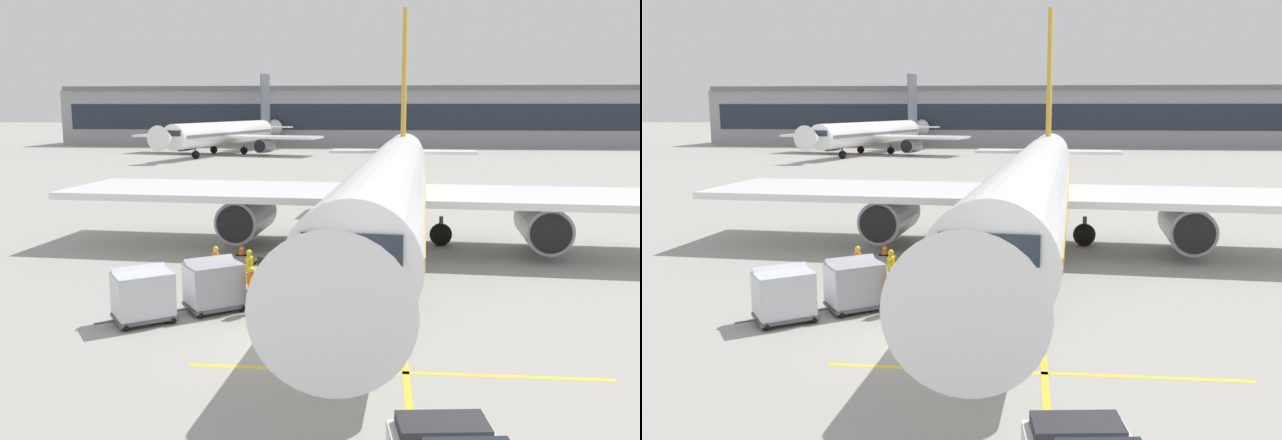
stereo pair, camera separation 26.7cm
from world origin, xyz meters
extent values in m
plane|color=#9E9B93|center=(0.00, 0.00, 0.00)|extent=(600.00, 600.00, 0.00)
cylinder|color=white|center=(3.50, 14.02, 3.40)|extent=(6.07, 35.49, 3.60)
cube|color=gold|center=(3.50, 14.02, 3.40)|extent=(6.01, 34.09, 0.43)
cone|color=white|center=(2.14, -5.39, 3.40)|extent=(3.67, 3.83, 3.42)
cone|color=white|center=(4.94, 34.52, 3.67)|extent=(3.46, 5.97, 3.06)
cube|color=white|center=(-5.52, 15.54, 2.86)|extent=(17.23, 8.22, 0.36)
cylinder|color=#93969E|center=(-4.14, 14.74, 1.56)|extent=(2.55, 4.74, 2.23)
cylinder|color=black|center=(-4.31, 12.40, 1.56)|extent=(1.90, 0.25, 1.90)
cube|color=white|center=(12.65, 14.26, 2.86)|extent=(17.23, 8.22, 0.36)
cylinder|color=#93969E|center=(11.17, 13.66, 1.56)|extent=(2.55, 4.74, 2.23)
cylinder|color=black|center=(11.01, 11.32, 1.56)|extent=(1.90, 0.25, 1.90)
cube|color=gold|center=(4.84, 33.08, 9.42)|extent=(0.58, 4.25, 10.60)
cube|color=white|center=(4.82, 32.79, 3.94)|extent=(11.58, 3.62, 0.20)
cube|color=#1E2633|center=(2.31, -2.88, 3.94)|extent=(2.63, 1.79, 0.79)
cylinder|color=#47474C|center=(2.76, 3.45, 1.10)|extent=(0.22, 0.22, 0.99)
sphere|color=black|center=(2.76, 3.45, 0.61)|extent=(1.22, 1.22, 1.22)
cylinder|color=#47474C|center=(0.93, 15.97, 1.10)|extent=(0.22, 0.22, 0.99)
sphere|color=black|center=(0.93, 15.97, 0.61)|extent=(1.22, 1.22, 1.22)
cylinder|color=#47474C|center=(6.32, 15.60, 1.10)|extent=(0.22, 0.22, 0.99)
sphere|color=black|center=(6.32, 15.60, 0.61)|extent=(1.22, 1.22, 1.22)
cube|color=gold|center=(-0.62, 6.48, 0.50)|extent=(3.65, 3.37, 0.44)
cube|color=black|center=(-1.57, 6.18, 1.07)|extent=(0.82, 0.81, 0.70)
cylinder|color=#333338|center=(-1.04, 6.61, 1.12)|extent=(0.08, 0.08, 0.80)
cube|color=gold|center=(0.25, 7.18, 1.92)|extent=(4.22, 3.63, 2.54)
cube|color=black|center=(0.25, 7.18, 2.01)|extent=(4.02, 3.43, 2.39)
cube|color=#333338|center=(0.53, 6.84, 2.04)|extent=(3.65, 2.94, 2.56)
cube|color=#333338|center=(-0.02, 7.53, 2.04)|extent=(3.65, 2.94, 2.56)
cylinder|color=black|center=(0.77, 6.65, 0.28)|extent=(0.56, 0.51, 0.56)
cylinder|color=black|center=(-0.15, 7.80, 0.28)|extent=(0.56, 0.51, 0.56)
cylinder|color=black|center=(-1.09, 5.17, 0.28)|extent=(0.56, 0.51, 0.56)
cylinder|color=black|center=(-2.01, 6.31, 0.28)|extent=(0.56, 0.51, 0.56)
cube|color=#515156|center=(-3.06, 3.35, 0.21)|extent=(2.56, 2.45, 0.12)
cylinder|color=#4C4C51|center=(-4.17, 2.58, 0.20)|extent=(0.62, 0.46, 0.07)
cube|color=#9EA3AD|center=(-3.06, 3.35, 1.02)|extent=(2.42, 2.31, 1.50)
cube|color=#9EA3AD|center=(-3.29, 3.69, 1.54)|extent=(1.99, 1.73, 0.74)
cube|color=silver|center=(-3.85, 2.80, 1.02)|extent=(0.84, 1.20, 1.38)
sphere|color=black|center=(-4.10, 3.46, 0.15)|extent=(0.30, 0.30, 0.30)
sphere|color=black|center=(-3.33, 2.34, 0.15)|extent=(0.30, 0.30, 0.30)
sphere|color=black|center=(-2.79, 4.37, 0.15)|extent=(0.30, 0.30, 0.30)
sphere|color=black|center=(-2.01, 3.25, 0.15)|extent=(0.30, 0.30, 0.30)
cube|color=#515156|center=(-5.18, 1.83, 0.21)|extent=(2.56, 2.45, 0.12)
cylinder|color=#4C4C51|center=(-6.29, 1.06, 0.20)|extent=(0.62, 0.46, 0.07)
cube|color=silver|center=(-5.18, 1.83, 1.02)|extent=(2.42, 2.31, 1.50)
cube|color=silver|center=(-5.41, 2.16, 1.54)|extent=(1.99, 1.73, 0.74)
cube|color=silver|center=(-5.97, 1.28, 1.02)|extent=(0.84, 1.20, 1.38)
sphere|color=black|center=(-6.22, 1.93, 0.15)|extent=(0.30, 0.30, 0.30)
sphere|color=black|center=(-5.45, 0.81, 0.15)|extent=(0.30, 0.30, 0.30)
sphere|color=black|center=(-4.91, 2.84, 0.15)|extent=(0.30, 0.30, 0.30)
sphere|color=black|center=(-4.13, 1.72, 0.15)|extent=(0.30, 0.30, 0.30)
cube|color=#28282D|center=(4.24, -7.07, 1.15)|extent=(1.89, 1.18, 0.24)
cylinder|color=#333847|center=(0.83, 4.65, 0.43)|extent=(0.15, 0.15, 0.86)
cylinder|color=#333847|center=(0.69, 4.75, 0.43)|extent=(0.15, 0.15, 0.86)
cube|color=orange|center=(0.76, 4.70, 1.15)|extent=(0.45, 0.42, 0.58)
cube|color=white|center=(0.69, 4.60, 1.15)|extent=(0.28, 0.21, 0.08)
sphere|color=brown|center=(0.76, 4.70, 1.56)|extent=(0.21, 0.21, 0.21)
sphere|color=yellow|center=(0.76, 4.70, 1.63)|extent=(0.23, 0.23, 0.23)
cylinder|color=orange|center=(0.96, 4.56, 1.10)|extent=(0.09, 0.09, 0.56)
cylinder|color=orange|center=(0.56, 4.84, 1.10)|extent=(0.09, 0.09, 0.56)
cylinder|color=#333847|center=(-2.24, 5.78, 0.43)|extent=(0.15, 0.15, 0.86)
cylinder|color=#333847|center=(-2.25, 5.96, 0.43)|extent=(0.15, 0.15, 0.86)
cube|color=yellow|center=(-2.25, 5.87, 1.15)|extent=(0.25, 0.39, 0.58)
cube|color=white|center=(-2.37, 5.87, 1.15)|extent=(0.02, 0.34, 0.08)
sphere|color=tan|center=(-2.25, 5.87, 1.56)|extent=(0.21, 0.21, 0.21)
sphere|color=yellow|center=(-2.25, 5.87, 1.63)|extent=(0.23, 0.23, 0.23)
cylinder|color=yellow|center=(-2.24, 5.63, 1.10)|extent=(0.09, 0.09, 0.56)
cylinder|color=yellow|center=(-2.25, 6.11, 1.10)|extent=(0.09, 0.09, 0.56)
cylinder|color=black|center=(-1.62, 3.15, 0.43)|extent=(0.15, 0.15, 0.86)
cylinder|color=black|center=(-1.59, 2.97, 0.43)|extent=(0.15, 0.15, 0.86)
cube|color=orange|center=(-1.60, 3.06, 1.15)|extent=(0.28, 0.41, 0.58)
cube|color=white|center=(-1.48, 3.07, 1.15)|extent=(0.05, 0.34, 0.08)
sphere|color=#9E7051|center=(-1.60, 3.06, 1.56)|extent=(0.21, 0.21, 0.21)
sphere|color=yellow|center=(-1.60, 3.06, 1.63)|extent=(0.23, 0.23, 0.23)
cylinder|color=orange|center=(-1.63, 3.30, 1.10)|extent=(0.09, 0.09, 0.56)
cylinder|color=orange|center=(-1.58, 2.82, 1.10)|extent=(0.09, 0.09, 0.56)
cylinder|color=#514C42|center=(-3.81, 6.49, 0.43)|extent=(0.15, 0.15, 0.86)
cylinder|color=#514C42|center=(-3.71, 6.34, 0.43)|extent=(0.15, 0.15, 0.86)
cube|color=orange|center=(-3.76, 6.41, 1.15)|extent=(0.40, 0.45, 0.58)
cube|color=white|center=(-3.65, 6.48, 1.15)|extent=(0.19, 0.30, 0.08)
sphere|color=beige|center=(-3.76, 6.41, 1.56)|extent=(0.21, 0.21, 0.21)
sphere|color=yellow|center=(-3.76, 6.41, 1.63)|extent=(0.23, 0.23, 0.23)
cylinder|color=orange|center=(-3.88, 6.62, 1.10)|extent=(0.09, 0.09, 0.56)
cylinder|color=orange|center=(-3.63, 6.21, 1.10)|extent=(0.09, 0.09, 0.56)
cube|color=black|center=(-3.94, 12.33, 0.03)|extent=(0.55, 0.55, 0.05)
cone|color=orange|center=(-3.94, 12.33, 0.34)|extent=(0.44, 0.44, 0.57)
cylinder|color=white|center=(-3.94, 12.33, 0.37)|extent=(0.24, 0.24, 0.07)
cube|color=black|center=(-3.15, 10.63, 0.03)|extent=(0.53, 0.53, 0.05)
cone|color=orange|center=(-3.15, 10.63, 0.33)|extent=(0.42, 0.42, 0.56)
cylinder|color=white|center=(-3.15, 10.63, 0.36)|extent=(0.23, 0.23, 0.07)
cube|color=yellow|center=(3.75, 14.02, 0.00)|extent=(0.20, 110.00, 0.01)
cube|color=yellow|center=(3.50, -1.81, 0.00)|extent=(12.00, 0.20, 0.01)
cube|color=#939399|center=(11.88, 115.11, 5.40)|extent=(142.87, 21.16, 10.80)
cube|color=#1E2633|center=(11.88, 104.48, 5.67)|extent=(138.59, 0.10, 4.86)
cube|color=slate|center=(11.88, 112.99, 11.15)|extent=(141.45, 17.99, 0.70)
cylinder|color=white|center=(-21.68, 82.52, 3.39)|extent=(10.55, 31.03, 3.61)
cube|color=slate|center=(-21.68, 82.52, 3.39)|extent=(10.30, 29.83, 0.43)
cone|color=white|center=(-25.61, 65.65, 3.39)|extent=(4.15, 4.29, 3.43)
cone|color=white|center=(-17.51, 100.43, 3.66)|extent=(4.29, 6.32, 3.07)
cube|color=white|center=(-29.38, 85.11, 2.85)|extent=(15.76, 9.39, 0.36)
cylinder|color=#93969E|center=(-28.42, 84.25, 1.55)|extent=(3.09, 4.44, 2.24)
cylinder|color=black|center=(-28.89, 82.23, 1.55)|extent=(1.88, 0.55, 1.90)
cube|color=white|center=(-13.62, 81.44, 2.85)|extent=(15.76, 9.39, 0.36)
cylinder|color=#93969E|center=(-14.86, 81.09, 1.55)|extent=(3.09, 4.44, 2.24)
cylinder|color=black|center=(-15.33, 79.08, 1.55)|extent=(1.88, 0.55, 1.90)
cube|color=slate|center=(-17.83, 99.03, 8.77)|extent=(1.12, 3.69, 9.31)
cube|color=white|center=(-17.90, 98.75, 3.93)|extent=(10.32, 4.69, 0.20)
cube|color=#1E2633|center=(-25.03, 68.11, 3.93)|extent=(2.83, 2.15, 0.79)
cylinder|color=#47474C|center=(-23.79, 73.45, 1.10)|extent=(0.22, 0.22, 0.98)
sphere|color=black|center=(-23.79, 73.45, 0.60)|extent=(1.21, 1.21, 1.21)
cylinder|color=#47474C|center=(-23.96, 84.64, 1.10)|extent=(0.22, 0.22, 0.98)
sphere|color=black|center=(-23.96, 84.64, 0.60)|extent=(1.21, 1.21, 1.21)
cylinder|color=#47474C|center=(-18.69, 83.41, 1.10)|extent=(0.22, 0.22, 0.98)
sphere|color=black|center=(-18.69, 83.41, 0.60)|extent=(1.21, 1.21, 1.21)
camera|label=1|loc=(2.89, -19.12, 7.38)|focal=36.20mm
camera|label=2|loc=(3.15, -19.10, 7.38)|focal=36.20mm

